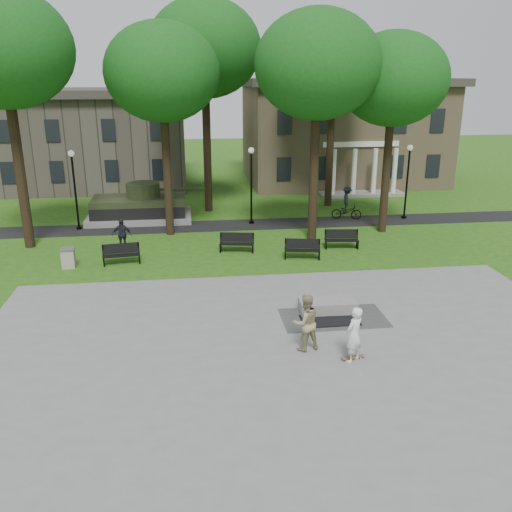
{
  "coord_description": "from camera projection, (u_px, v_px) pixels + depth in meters",
  "views": [
    {
      "loc": [
        -3.41,
        -20.36,
        8.88
      ],
      "look_at": [
        -0.57,
        1.73,
        1.4
      ],
      "focal_mm": 38.0,
      "sensor_mm": 36.0,
      "label": 1
    }
  ],
  "objects": [
    {
      "name": "skateboard",
      "position": [
        353.0,
        358.0,
        17.75
      ],
      "size": [
        0.8,
        0.33,
        0.07
      ],
      "primitive_type": "cube",
      "rotation": [
        0.0,
        0.0,
        0.18
      ],
      "color": "brown",
      "rests_on": "plaza"
    },
    {
      "name": "puddle",
      "position": [
        330.0,
        320.0,
        20.54
      ],
      "size": [
        2.2,
        1.2,
        0.0
      ],
      "primitive_type": "cube",
      "color": "black",
      "rests_on": "plaza"
    },
    {
      "name": "lamp_left",
      "position": [
        74.0,
        183.0,
        31.85
      ],
      "size": [
        0.36,
        0.36,
        4.73
      ],
      "color": "black",
      "rests_on": "ground"
    },
    {
      "name": "pedestrian_walker",
      "position": [
        122.0,
        235.0,
        28.49
      ],
      "size": [
        1.05,
        0.51,
        1.74
      ],
      "primitive_type": "imported",
      "rotation": [
        0.0,
        0.0,
        -0.08
      ],
      "color": "black",
      "rests_on": "ground"
    },
    {
      "name": "tree_4",
      "position": [
        204.0,
        49.0,
        33.88
      ],
      "size": [
        7.2,
        7.2,
        13.5
      ],
      "color": "black",
      "rests_on": "ground"
    },
    {
      "name": "tree_2",
      "position": [
        318.0,
        66.0,
        27.83
      ],
      "size": [
        6.6,
        6.6,
        12.16
      ],
      "color": "black",
      "rests_on": "ground"
    },
    {
      "name": "lamp_right",
      "position": [
        408.0,
        176.0,
        34.33
      ],
      "size": [
        0.36,
        0.36,
        4.73
      ],
      "color": "black",
      "rests_on": "ground"
    },
    {
      "name": "lamp_mid",
      "position": [
        251.0,
        179.0,
        33.12
      ],
      "size": [
        0.36,
        0.36,
        4.73
      ],
      "color": "black",
      "rests_on": "ground"
    },
    {
      "name": "park_bench_1",
      "position": [
        237.0,
        242.0,
        28.43
      ],
      "size": [
        1.85,
        0.84,
        1.0
      ],
      "rotation": [
        0.0,
        0.0,
        -0.18
      ],
      "color": "black",
      "rests_on": "ground"
    },
    {
      "name": "building_right",
      "position": [
        342.0,
        130.0,
        46.65
      ],
      "size": [
        17.0,
        12.0,
        8.6
      ],
      "color": "#9E8460",
      "rests_on": "ground"
    },
    {
      "name": "trash_bin",
      "position": [
        68.0,
        258.0,
        26.11
      ],
      "size": [
        0.71,
        0.71,
        0.96
      ],
      "rotation": [
        0.0,
        0.0,
        0.07
      ],
      "color": "#A19B85",
      "rests_on": "ground"
    },
    {
      "name": "tree_0",
      "position": [
        3.0,
        49.0,
        26.2
      ],
      "size": [
        6.8,
        6.8,
        12.97
      ],
      "color": "black",
      "rests_on": "ground"
    },
    {
      "name": "plaza",
      "position": [
        300.0,
        361.0,
        17.68
      ],
      "size": [
        22.0,
        16.0,
        0.02
      ],
      "primitive_type": "cube",
      "color": "gray",
      "rests_on": "ground"
    },
    {
      "name": "friend_watching",
      "position": [
        305.0,
        322.0,
        18.08
      ],
      "size": [
        1.13,
        0.98,
        2.0
      ],
      "primitive_type": "imported",
      "rotation": [
        0.0,
        0.0,
        3.4
      ],
      "color": "#978F61",
      "rests_on": "plaza"
    },
    {
      "name": "skateboarder",
      "position": [
        354.0,
        335.0,
        17.32
      ],
      "size": [
        0.83,
        0.79,
        1.9
      ],
      "primitive_type": "imported",
      "rotation": [
        0.0,
        0.0,
        3.81
      ],
      "color": "white",
      "rests_on": "plaza"
    },
    {
      "name": "park_bench_0",
      "position": [
        121.0,
        253.0,
        26.62
      ],
      "size": [
        1.84,
        0.75,
        1.0
      ],
      "rotation": [
        0.0,
        0.0,
        0.13
      ],
      "color": "black",
      "rests_on": "ground"
    },
    {
      "name": "park_bench_3",
      "position": [
        341.0,
        239.0,
        29.03
      ],
      "size": [
        1.84,
        0.73,
        1.0
      ],
      "rotation": [
        0.0,
        0.0,
        -0.12
      ],
      "color": "black",
      "rests_on": "ground"
    },
    {
      "name": "cyclist",
      "position": [
        347.0,
        206.0,
        34.75
      ],
      "size": [
        2.0,
        1.2,
        2.11
      ],
      "rotation": [
        0.0,
        0.0,
        1.31
      ],
      "color": "black",
      "rests_on": "ground"
    },
    {
      "name": "ground",
      "position": [
        275.0,
        301.0,
        22.38
      ],
      "size": [
        120.0,
        120.0,
        0.0
      ],
      "primitive_type": "plane",
      "color": "#244E12",
      "rests_on": "ground"
    },
    {
      "name": "building_left",
      "position": [
        93.0,
        142.0,
        44.82
      ],
      "size": [
        15.0,
        10.0,
        7.2
      ],
      "primitive_type": "cube",
      "color": "#4C443D",
      "rests_on": "ground"
    },
    {
      "name": "tree_5",
      "position": [
        334.0,
        62.0,
        35.6
      ],
      "size": [
        6.4,
        6.4,
        12.44
      ],
      "color": "black",
      "rests_on": "ground"
    },
    {
      "name": "tree_1",
      "position": [
        162.0,
        73.0,
        28.86
      ],
      "size": [
        6.2,
        6.2,
        11.63
      ],
      "color": "black",
      "rests_on": "ground"
    },
    {
      "name": "tree_3",
      "position": [
        393.0,
        80.0,
        29.54
      ],
      "size": [
        6.0,
        6.0,
        11.19
      ],
      "color": "black",
      "rests_on": "ground"
    },
    {
      "name": "park_bench_2",
      "position": [
        302.0,
        249.0,
        27.37
      ],
      "size": [
        1.85,
        0.86,
        1.0
      ],
      "rotation": [
        0.0,
        0.0,
        -0.19
      ],
      "color": "black",
      "rests_on": "ground"
    },
    {
      "name": "concrete_block",
      "position": [
        327.0,
        306.0,
        21.3
      ],
      "size": [
        2.23,
        1.08,
        0.45
      ],
      "primitive_type": "cube",
      "rotation": [
        0.0,
        0.0,
        -0.04
      ],
      "color": "gray",
      "rests_on": "plaza"
    },
    {
      "name": "footpath",
      "position": [
        244.0,
        225.0,
        33.66
      ],
      "size": [
        44.0,
        2.6,
        0.01
      ],
      "primitive_type": "cube",
      "color": "black",
      "rests_on": "ground"
    },
    {
      "name": "tank_monument",
      "position": [
        140.0,
        207.0,
        34.49
      ],
      "size": [
        7.45,
        3.4,
        2.4
      ],
      "color": "gray",
      "rests_on": "ground"
    }
  ]
}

